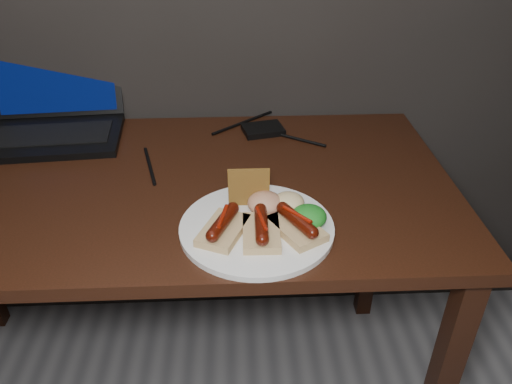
{
  "coord_description": "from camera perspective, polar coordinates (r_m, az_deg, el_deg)",
  "views": [
    {
      "loc": [
        0.2,
        0.39,
        1.35
      ],
      "look_at": [
        0.24,
        1.21,
        0.82
      ],
      "focal_mm": 35.0,
      "sensor_mm": 36.0,
      "label": 1
    }
  ],
  "objects": [
    {
      "name": "salad_greens",
      "position": [
        0.98,
        6.07,
        -2.79
      ],
      "size": [
        0.07,
        0.07,
        0.04
      ],
      "primitive_type": "ellipsoid",
      "color": "#125D17",
      "rests_on": "plate"
    },
    {
      "name": "coleslaw_mound",
      "position": [
        1.02,
        3.76,
        -1.17
      ],
      "size": [
        0.06,
        0.06,
        0.04
      ],
      "primitive_type": "ellipsoid",
      "color": "beige",
      "rests_on": "plate"
    },
    {
      "name": "hard_drive",
      "position": [
        1.37,
        0.8,
        7.15
      ],
      "size": [
        0.12,
        0.1,
        0.02
      ],
      "primitive_type": "cube",
      "rotation": [
        0.0,
        0.0,
        0.22
      ],
      "color": "black",
      "rests_on": "desk"
    },
    {
      "name": "plate",
      "position": [
        0.99,
        0.08,
        -4.07
      ],
      "size": [
        0.35,
        0.35,
        0.01
      ],
      "primitive_type": "cylinder",
      "rotation": [
        0.0,
        0.0,
        0.17
      ],
      "color": "white",
      "rests_on": "desk"
    },
    {
      "name": "desk_cables",
      "position": [
        1.3,
        -10.85,
        4.93
      ],
      "size": [
        0.94,
        0.42,
        0.01
      ],
      "color": "black",
      "rests_on": "desk"
    },
    {
      "name": "laptop",
      "position": [
        1.46,
        -22.11,
        8.45
      ],
      "size": [
        0.38,
        0.35,
        0.25
      ],
      "color": "black",
      "rests_on": "desk"
    },
    {
      "name": "desk",
      "position": [
        1.22,
        -11.77,
        -2.32
      ],
      "size": [
        1.4,
        0.7,
        0.75
      ],
      "color": "#34160D",
      "rests_on": "ground"
    },
    {
      "name": "salsa_mound",
      "position": [
        1.01,
        1.04,
        -1.24
      ],
      "size": [
        0.07,
        0.07,
        0.04
      ],
      "primitive_type": "ellipsoid",
      "color": "maroon",
      "rests_on": "plate"
    },
    {
      "name": "bread_sausage_left",
      "position": [
        0.95,
        -3.78,
        -3.95
      ],
      "size": [
        0.11,
        0.13,
        0.04
      ],
      "color": "#E0C083",
      "rests_on": "plate"
    },
    {
      "name": "bread_sausage_right",
      "position": [
        0.96,
        4.67,
        -3.75
      ],
      "size": [
        0.12,
        0.13,
        0.04
      ],
      "color": "#E0C083",
      "rests_on": "plate"
    },
    {
      "name": "bread_sausage_center",
      "position": [
        0.95,
        0.61,
        -4.22
      ],
      "size": [
        0.07,
        0.12,
        0.04
      ],
      "color": "#E0C083",
      "rests_on": "plate"
    },
    {
      "name": "crispbread",
      "position": [
        1.02,
        -0.83,
        0.55
      ],
      "size": [
        0.09,
        0.01,
        0.08
      ],
      "primitive_type": "cube",
      "color": "olive",
      "rests_on": "plate"
    }
  ]
}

